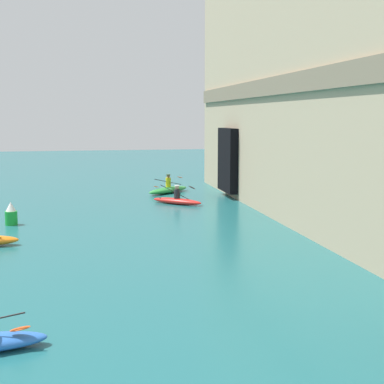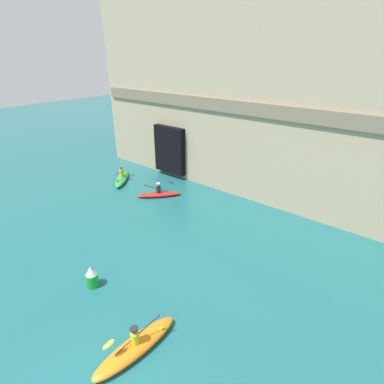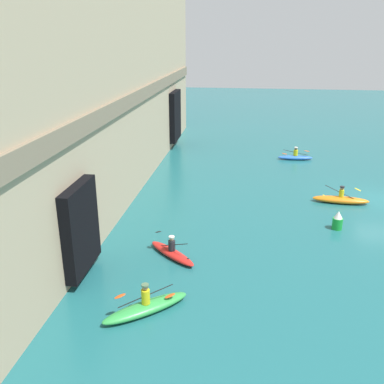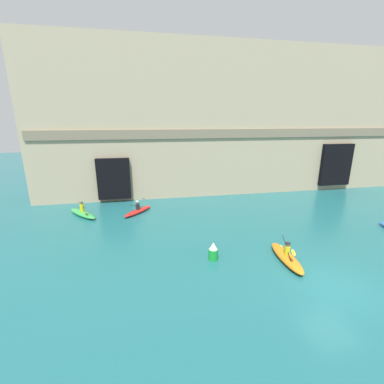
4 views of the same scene
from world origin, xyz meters
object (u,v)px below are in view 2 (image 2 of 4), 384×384
Objects in this scene: kayak_red at (159,194)px; kayak_green at (122,178)px; kayak_orange at (136,346)px; marker_buoy at (92,277)px.

kayak_red is 0.85× the size of kayak_green.
kayak_red is at bearing -132.71° from kayak_green.
kayak_green is (-12.79, 9.58, 0.01)m from kayak_orange.
kayak_green is (-4.47, 0.20, 0.02)m from kayak_red.
marker_buoy is at bearing 81.07° from kayak_orange.
kayak_red is 0.79× the size of kayak_orange.
kayak_green is at bearing 57.17° from kayak_orange.
kayak_green is at bearing 135.37° from marker_buoy.
kayak_red is at bearing 45.57° from kayak_orange.
kayak_green reaches higher than kayak_red.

